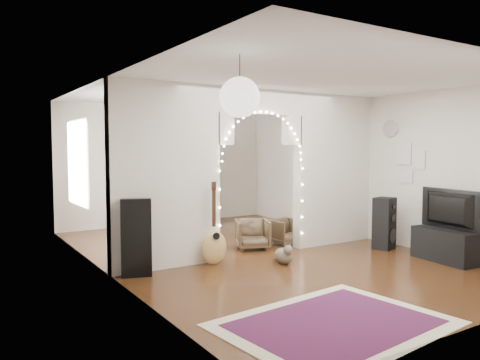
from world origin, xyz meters
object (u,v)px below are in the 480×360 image
floor_speaker (384,223)px  bookcase (182,186)px  acoustic_guitar (214,234)px  dining_chair_left (253,234)px  dining_table (172,208)px  dining_chair_right (286,232)px  media_console (445,245)px

floor_speaker → bookcase: bearing=96.7°
acoustic_guitar → dining_chair_left: acoustic_guitar is taller
bookcase → dining_table: bearing=-107.4°
dining_table → dining_chair_right: 2.10m
acoustic_guitar → dining_table: acoustic_guitar is taller
media_console → bookcase: (-1.92, 5.34, 0.63)m
dining_table → dining_chair_right: size_ratio=2.44×
acoustic_guitar → dining_table: size_ratio=0.85×
dining_chair_right → bookcase: bearing=99.0°
floor_speaker → dining_chair_right: 1.73m
acoustic_guitar → media_console: 3.57m
media_console → dining_chair_right: media_console is taller
acoustic_guitar → dining_chair_left: 1.27m
acoustic_guitar → dining_chair_right: (1.83, 0.60, -0.23)m
dining_table → dining_chair_left: dining_table is taller
media_console → bookcase: size_ratio=0.57×
floor_speaker → bookcase: (-1.85, 4.22, 0.43)m
floor_speaker → dining_chair_right: bearing=117.8°
dining_chair_left → dining_chair_right: size_ratio=1.10×
acoustic_guitar → dining_table: 1.61m
bookcase → dining_chair_left: (-0.08, -3.00, -0.62)m
floor_speaker → dining_chair_right: size_ratio=1.75×
acoustic_guitar → dining_chair_right: bearing=23.8°
floor_speaker → bookcase: bookcase is taller
dining_chair_right → dining_chair_left: bearing=176.9°
media_console → dining_table: (-3.08, 3.34, 0.43)m
acoustic_guitar → bookcase: size_ratio=0.61×
floor_speaker → media_console: (0.07, -1.12, -0.19)m
acoustic_guitar → bookcase: bearing=77.4°
floor_speaker → acoustic_guitar: bearing=151.5°
floor_speaker → media_console: size_ratio=0.89×
dining_chair_left → floor_speaker: bearing=-8.5°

